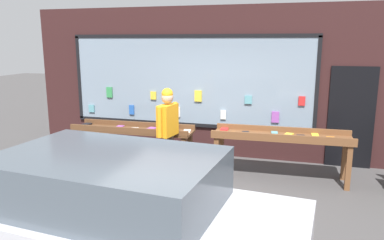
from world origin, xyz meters
The scene contains 7 objects.
ground_plane centered at (0.00, 0.00, 0.00)m, with size 40.00×40.00×0.00m, color #474444.
shopfront_facade centered at (-0.01, 2.39, 1.67)m, with size 8.96×0.29×3.35m.
display_table_left centered at (-1.52, 1.13, 0.70)m, with size 2.57×0.71×0.88m.
display_table_right centered at (1.52, 1.13, 0.77)m, with size 2.58×0.77×0.95m.
person_browsing centered at (-0.55, 0.62, 1.03)m, with size 0.30×0.67×1.74m.
small_dog centered at (-0.07, 0.37, 0.32)m, with size 0.49×0.49×0.47m.
parked_car centered at (-0.13, -2.44, 0.74)m, with size 4.36×2.24×1.41m.
Camera 1 is at (1.80, -5.86, 2.59)m, focal length 35.00 mm.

